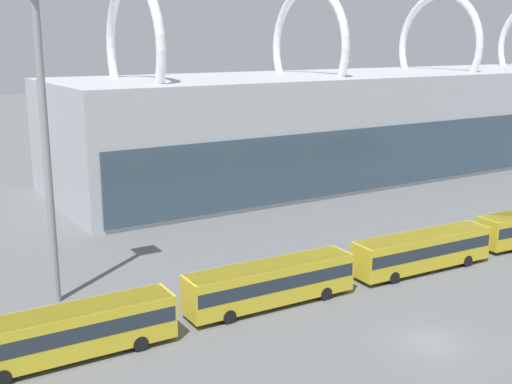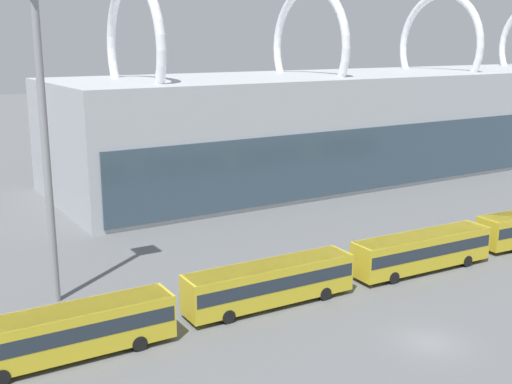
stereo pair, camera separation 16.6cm
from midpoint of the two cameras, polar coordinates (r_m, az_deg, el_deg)
The scene contains 7 objects.
ground_plane at distance 44.27m, azimuth 15.11°, elevation -12.77°, with size 440.00×440.00×0.00m, color slate.
terminal_building at distance 108.20m, azimuth 15.53°, elevation 6.74°, with size 121.52×24.74×26.63m.
airliner_at_gate_far at distance 95.12m, azimuth -1.81°, elevation 4.80°, with size 42.75×42.03×12.81m.
shuttle_bus_0 at distance 41.64m, azimuth -16.47°, elevation -11.73°, with size 13.35×2.93×3.20m.
shuttle_bus_1 at distance 47.57m, azimuth 1.22°, elevation -7.93°, with size 13.38×3.06×3.20m.
shuttle_bus_2 at distance 56.35m, azimuth 14.49°, elevation -4.93°, with size 13.42×3.27×3.20m.
floodlight_mast at distance 47.75m, azimuth -18.53°, elevation 7.41°, with size 2.15×2.15×24.08m.
Camera 1 is at (-29.78, -26.63, 19.14)m, focal length 45.00 mm.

